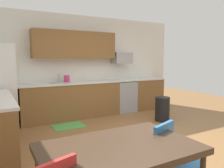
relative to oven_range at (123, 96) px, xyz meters
The scene contains 15 objects.
ground_plane 2.59m from the oven_range, 115.71° to the right, with size 12.00×12.00×0.00m, color olive.
wall_back 1.47m from the oven_range, 162.46° to the left, with size 5.80×0.10×2.70m, color silver.
cabinet_run_back 1.58m from the oven_range, behind, with size 2.56×0.60×0.90m, color brown.
cabinet_run_back_right 0.80m from the oven_range, ahead, with size 0.99×0.60×0.90m, color brown.
countertop_back 1.20m from the oven_range, behind, with size 4.80×0.64×0.04m, color silver.
upper_cabinets_back 2.02m from the oven_range, behind, with size 2.20×0.34×0.70m, color brown.
oven_range is the anchor object (origin of this frame).
microwave 1.11m from the oven_range, 90.00° to the left, with size 0.54×0.36×0.32m, color #9EA0A5.
sink_basin 1.90m from the oven_range, behind, with size 0.48×0.40×0.14m, color #A5A8AD.
sink_faucet 1.95m from the oven_range, behind, with size 0.02×0.02×0.24m, color #B2B5BA.
dining_table 4.49m from the oven_range, 122.55° to the right, with size 1.40×0.90×0.77m.
chair_near_table 4.14m from the oven_range, 114.72° to the right, with size 0.51×0.51×0.85m.
trash_bin 1.39m from the oven_range, 77.57° to the right, with size 0.36×0.36×0.60m, color black.
floor_mat 2.05m from the oven_range, 160.99° to the right, with size 0.70×0.50×0.01m, color #4CA54C.
kettle 1.78m from the oven_range, behind, with size 0.14×0.14×0.20m, color #CC3372.
Camera 1 is at (-2.28, -3.09, 1.55)m, focal length 35.13 mm.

